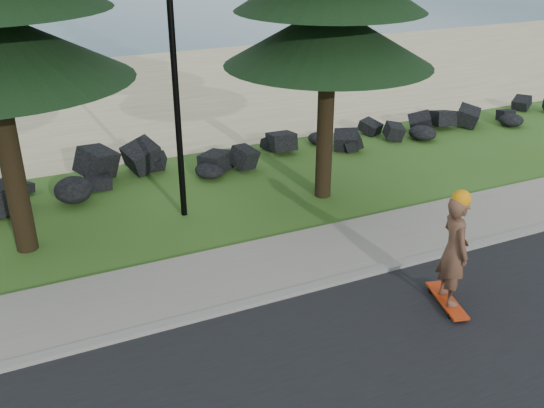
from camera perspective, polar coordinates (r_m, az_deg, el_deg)
name	(u,v)px	position (r m, az deg, el deg)	size (l,w,h in m)	color
ground	(233,281)	(11.79, -3.65, -7.24)	(160.00, 160.00, 0.00)	#385D1D
kerb	(251,303)	(11.06, -1.95, -9.31)	(160.00, 0.20, 0.10)	gray
sidewalk	(230,274)	(11.93, -4.01, -6.61)	(160.00, 2.00, 0.08)	gray
beach_sand	(99,98)	(24.90, -16.01, 9.59)	(160.00, 15.00, 0.01)	tan
seawall_boulders	(158,178)	(16.58, -10.69, 2.38)	(60.00, 2.40, 1.10)	black
lamp_post	(172,35)	(13.18, -9.39, 15.38)	(0.25, 0.14, 8.14)	black
skateboarder	(454,251)	(10.94, 16.75, -4.24)	(0.65, 1.25, 2.26)	#BD2F0B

